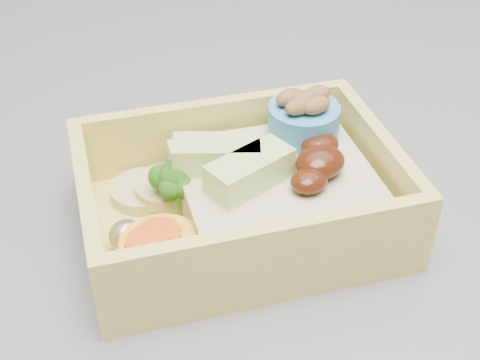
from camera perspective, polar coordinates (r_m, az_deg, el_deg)
bento_box at (r=0.39m, az=0.72°, el=-1.08°), size 0.21×0.18×0.07m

